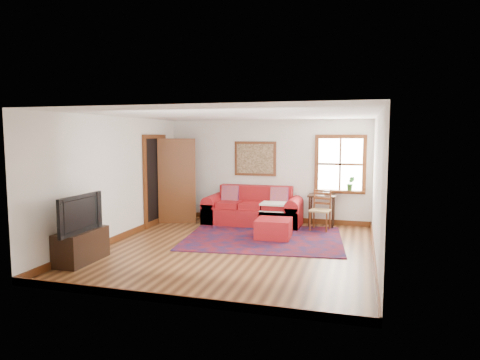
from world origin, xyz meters
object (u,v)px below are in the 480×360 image
(side_table, at_px, (322,200))
(media_cabinet, at_px, (81,246))
(ladder_back_chair, at_px, (321,209))
(red_leather_sofa, at_px, (253,212))
(red_ottoman, at_px, (274,229))

(side_table, height_order, media_cabinet, side_table)
(ladder_back_chair, bearing_deg, red_leather_sofa, 171.07)
(red_leather_sofa, height_order, ladder_back_chair, ladder_back_chair)
(red_leather_sofa, distance_m, side_table, 1.65)
(red_ottoman, xyz_separation_m, media_cabinet, (-2.78, -2.52, 0.07))
(side_table, bearing_deg, ladder_back_chair, -87.85)
(red_ottoman, bearing_deg, side_table, 56.64)
(side_table, relative_size, ladder_back_chair, 0.82)
(red_leather_sofa, bearing_deg, red_ottoman, -59.43)
(red_ottoman, distance_m, ladder_back_chair, 1.37)
(red_leather_sofa, relative_size, side_table, 3.07)
(media_cabinet, bearing_deg, red_ottoman, 42.15)
(ladder_back_chair, bearing_deg, red_ottoman, -130.13)
(red_ottoman, height_order, ladder_back_chair, ladder_back_chair)
(red_ottoman, distance_m, side_table, 1.71)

